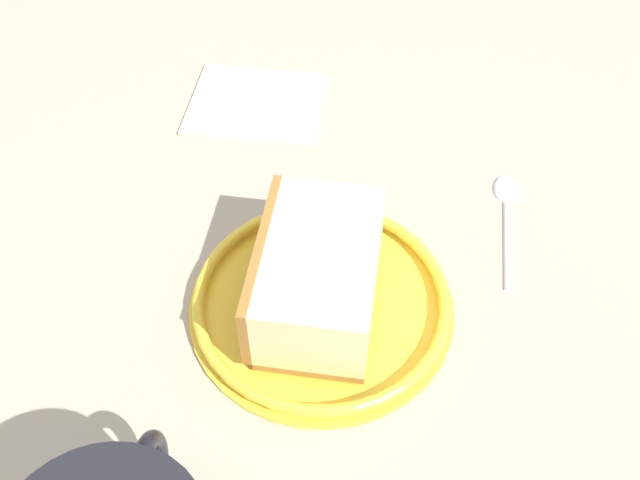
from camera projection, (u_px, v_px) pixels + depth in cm
name	position (u px, v px, depth cm)	size (l,w,h in cm)	color
ground_plane	(335.00, 369.00, 46.36)	(145.10, 145.10, 2.87)	tan
small_plate	(321.00, 301.00, 47.22)	(17.58, 17.58, 1.43)	yellow
cake_slice	(317.00, 275.00, 45.14)	(12.56, 9.45, 5.64)	#9E662D
teaspoon	(507.00, 202.00, 53.48)	(11.25, 3.43, 0.80)	silver
folded_napkin	(255.00, 102.00, 61.14)	(9.44, 11.07, 0.60)	beige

